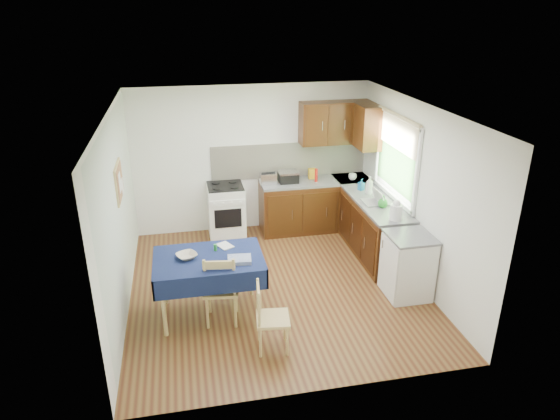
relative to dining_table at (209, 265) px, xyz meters
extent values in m
plane|color=#522916|center=(0.94, 0.48, -0.71)|extent=(4.20, 4.20, 0.00)
cube|color=white|center=(0.94, 0.48, 1.79)|extent=(4.00, 4.20, 0.02)
cube|color=white|center=(0.94, 2.58, 0.54)|extent=(4.00, 0.02, 2.50)
cube|color=white|center=(0.94, -1.62, 0.54)|extent=(4.00, 0.02, 2.50)
cube|color=silver|center=(-1.06, 0.48, 0.54)|extent=(0.02, 4.20, 2.50)
cube|color=white|center=(2.94, 0.48, 0.54)|extent=(0.02, 4.20, 2.50)
cube|color=black|center=(1.99, 2.28, -0.28)|extent=(1.90, 0.60, 0.86)
cube|color=black|center=(2.64, 1.13, -0.28)|extent=(0.60, 1.70, 0.86)
cube|color=slate|center=(1.99, 2.28, 0.17)|extent=(1.90, 0.60, 0.04)
cube|color=slate|center=(2.64, 1.13, 0.17)|extent=(0.60, 1.70, 0.04)
cube|color=slate|center=(2.64, 2.28, 0.17)|extent=(0.60, 0.60, 0.04)
cube|color=silver|center=(1.59, 2.57, 0.49)|extent=(2.70, 0.02, 0.60)
cube|color=black|center=(2.34, 2.41, 1.14)|extent=(1.20, 0.35, 0.70)
cube|color=black|center=(2.77, 1.98, 1.14)|extent=(0.35, 0.50, 0.70)
cube|color=white|center=(0.44, 2.28, -0.26)|extent=(0.60, 0.60, 0.90)
cube|color=black|center=(0.44, 2.28, 0.20)|extent=(0.58, 0.58, 0.02)
cube|color=black|center=(0.44, 1.98, -0.26)|extent=(0.44, 0.01, 0.32)
cube|color=#2A5422|center=(2.93, 1.18, 0.79)|extent=(0.01, 1.40, 0.85)
cube|color=white|center=(2.91, 1.18, 1.44)|extent=(0.04, 1.48, 0.06)
cube|color=white|center=(2.91, 1.18, 0.24)|extent=(0.04, 1.48, 0.06)
cube|color=beige|center=(2.90, 1.18, 1.22)|extent=(0.02, 1.36, 0.44)
cube|color=white|center=(2.64, -0.07, -0.28)|extent=(0.55, 0.58, 0.85)
cube|color=slate|center=(2.64, -0.07, 0.16)|extent=(0.58, 0.60, 0.03)
cube|color=tan|center=(-1.03, 0.78, 0.89)|extent=(0.02, 0.62, 0.47)
cube|color=olive|center=(-1.02, 0.78, 0.89)|extent=(0.01, 0.56, 0.41)
cube|color=white|center=(-1.01, 0.70, 0.91)|extent=(0.00, 0.18, 0.24)
cube|color=white|center=(-1.01, 0.90, 0.79)|extent=(0.00, 0.15, 0.20)
cube|color=#0E183A|center=(0.00, 0.00, 0.09)|extent=(1.30, 0.87, 0.03)
cube|color=#0E183A|center=(0.00, -0.44, -0.02)|extent=(1.34, 0.02, 0.26)
cube|color=#0E183A|center=(0.00, 0.44, -0.02)|extent=(1.34, 0.02, 0.26)
cube|color=#0E183A|center=(-0.66, 0.00, -0.02)|extent=(0.02, 0.91, 0.26)
cube|color=#0E183A|center=(0.66, 0.00, -0.02)|extent=(0.02, 0.91, 0.26)
cylinder|color=tan|center=(-0.57, -0.35, -0.32)|extent=(0.05, 0.05, 0.78)
cylinder|color=tan|center=(0.57, -0.35, -0.32)|extent=(0.05, 0.05, 0.78)
cylinder|color=tan|center=(-0.57, 0.35, -0.32)|extent=(0.05, 0.05, 0.78)
cylinder|color=tan|center=(0.57, 0.35, -0.32)|extent=(0.05, 0.05, 0.78)
cube|color=tan|center=(0.13, -0.16, -0.26)|extent=(0.48, 0.48, 0.04)
cube|color=tan|center=(0.10, -0.34, 0.09)|extent=(0.38, 0.08, 0.30)
cylinder|color=tan|center=(0.32, -0.02, -0.48)|extent=(0.04, 0.04, 0.45)
cylinder|color=tan|center=(-0.02, 0.03, -0.48)|extent=(0.04, 0.04, 0.45)
cylinder|color=tan|center=(0.27, -0.36, -0.48)|extent=(0.04, 0.04, 0.45)
cylinder|color=tan|center=(-0.07, -0.31, -0.48)|extent=(0.04, 0.04, 0.45)
cube|color=tan|center=(0.65, -0.84, -0.31)|extent=(0.41, 0.41, 0.04)
cube|color=tan|center=(0.49, -0.82, 0.00)|extent=(0.07, 0.34, 0.27)
cylinder|color=tan|center=(0.78, -1.00, -0.51)|extent=(0.03, 0.03, 0.40)
cylinder|color=tan|center=(0.81, -0.71, -0.51)|extent=(0.03, 0.03, 0.40)
cylinder|color=tan|center=(0.48, -0.97, -0.51)|extent=(0.03, 0.03, 0.40)
cylinder|color=tan|center=(0.51, -0.67, -0.51)|extent=(0.03, 0.03, 0.40)
cube|color=silver|center=(1.16, 2.26, 0.29)|extent=(0.27, 0.17, 0.19)
cube|color=black|center=(1.16, 2.26, 0.39)|extent=(0.23, 0.02, 0.02)
cube|color=black|center=(1.51, 2.29, 0.27)|extent=(0.32, 0.28, 0.15)
cube|color=silver|center=(1.51, 2.29, 0.36)|extent=(0.32, 0.28, 0.03)
cylinder|color=red|center=(1.97, 2.21, 0.31)|extent=(0.05, 0.05, 0.22)
cube|color=gold|center=(1.96, 2.38, 0.28)|extent=(0.16, 0.13, 0.18)
cube|color=gray|center=(2.64, 1.09, 0.20)|extent=(0.44, 0.34, 0.02)
cylinder|color=white|center=(2.64, 1.09, 0.30)|extent=(0.06, 0.21, 0.21)
cylinder|color=white|center=(2.64, 0.45, 0.30)|extent=(0.17, 0.17, 0.22)
sphere|color=white|center=(2.64, 0.45, 0.43)|extent=(0.11, 0.11, 0.11)
imported|color=white|center=(2.61, 2.17, 0.25)|extent=(0.14, 0.14, 0.11)
imported|color=white|center=(2.64, 1.48, 0.34)|extent=(0.12, 0.12, 0.30)
imported|color=#1B659E|center=(2.58, 1.67, 0.29)|extent=(0.11, 0.11, 0.19)
imported|color=#268C28|center=(2.64, 0.90, 0.29)|extent=(0.15, 0.15, 0.19)
imported|color=beige|center=(-0.26, 0.04, 0.14)|extent=(0.32, 0.32, 0.06)
imported|color=white|center=(0.16, 0.22, 0.11)|extent=(0.24, 0.26, 0.02)
cylinder|color=#258A33|center=(0.10, 0.17, 0.15)|extent=(0.04, 0.04, 0.09)
cube|color=navy|center=(0.36, -0.18, 0.13)|extent=(0.30, 0.25, 0.05)
camera|label=1|loc=(-0.22, -5.49, 3.00)|focal=32.00mm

